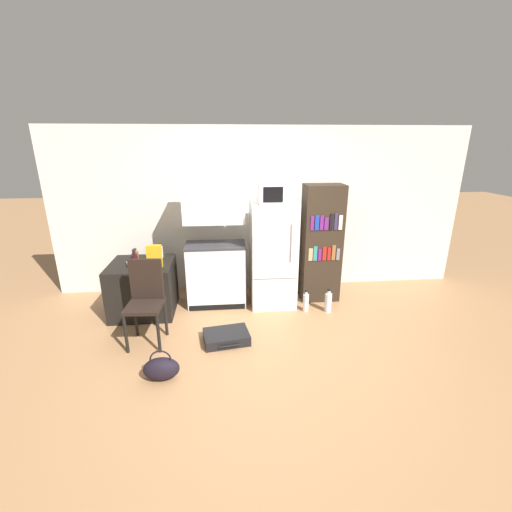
% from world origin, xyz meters
% --- Properties ---
extents(ground_plane, '(24.00, 24.00, 0.00)m').
position_xyz_m(ground_plane, '(0.00, 0.00, 0.00)').
color(ground_plane, '#A3754C').
extents(wall_back, '(6.40, 0.10, 2.51)m').
position_xyz_m(wall_back, '(0.20, 2.00, 1.26)').
color(wall_back, silver).
rests_on(wall_back, ground_plane).
extents(side_table, '(0.84, 0.78, 0.72)m').
position_xyz_m(side_table, '(-1.54, 1.21, 0.36)').
color(side_table, black).
rests_on(side_table, ground_plane).
extents(kitchen_hutch, '(0.84, 0.47, 1.91)m').
position_xyz_m(kitchen_hutch, '(-0.53, 1.37, 0.89)').
color(kitchen_hutch, white).
rests_on(kitchen_hutch, ground_plane).
extents(refrigerator, '(0.63, 0.61, 1.49)m').
position_xyz_m(refrigerator, '(0.28, 1.31, 0.74)').
color(refrigerator, white).
rests_on(refrigerator, ground_plane).
extents(microwave, '(0.44, 0.42, 0.29)m').
position_xyz_m(microwave, '(0.28, 1.31, 1.63)').
color(microwave, silver).
rests_on(microwave, refrigerator).
extents(bookshelf, '(0.56, 0.38, 1.72)m').
position_xyz_m(bookshelf, '(1.01, 1.42, 0.86)').
color(bookshelf, '#2D2319').
rests_on(bookshelf, ground_plane).
extents(bottle_wine_dark, '(0.08, 0.08, 0.29)m').
position_xyz_m(bottle_wine_dark, '(-1.54, 0.92, 0.84)').
color(bottle_wine_dark, black).
rests_on(bottle_wine_dark, side_table).
extents(bottle_amber_beer, '(0.08, 0.08, 0.18)m').
position_xyz_m(bottle_amber_beer, '(-1.63, 1.30, 0.79)').
color(bottle_amber_beer, brown).
rests_on(bottle_amber_beer, side_table).
extents(bottle_milk_white, '(0.06, 0.06, 0.21)m').
position_xyz_m(bottle_milk_white, '(-1.31, 1.44, 0.81)').
color(bottle_milk_white, white).
rests_on(bottle_milk_white, side_table).
extents(bowl, '(0.12, 0.12, 0.03)m').
position_xyz_m(bowl, '(-1.66, 1.19, 0.73)').
color(bowl, silver).
rests_on(bowl, side_table).
extents(cereal_box, '(0.19, 0.07, 0.30)m').
position_xyz_m(cereal_box, '(-1.32, 1.03, 0.87)').
color(cereal_box, gold).
rests_on(cereal_box, side_table).
extents(chair, '(0.43, 0.43, 1.00)m').
position_xyz_m(chair, '(-1.34, 0.46, 0.59)').
color(chair, black).
rests_on(chair, ground_plane).
extents(suitcase_large_flat, '(0.58, 0.45, 0.12)m').
position_xyz_m(suitcase_large_flat, '(-0.41, 0.32, 0.06)').
color(suitcase_large_flat, black).
rests_on(suitcase_large_flat, ground_plane).
extents(handbag, '(0.36, 0.20, 0.33)m').
position_xyz_m(handbag, '(-1.07, -0.31, 0.12)').
color(handbag, black).
rests_on(handbag, ground_plane).
extents(water_bottle_front, '(0.10, 0.10, 0.35)m').
position_xyz_m(water_bottle_front, '(1.02, 0.95, 0.15)').
color(water_bottle_front, silver).
rests_on(water_bottle_front, ground_plane).
extents(water_bottle_middle, '(0.08, 0.08, 0.33)m').
position_xyz_m(water_bottle_middle, '(0.71, 0.99, 0.14)').
color(water_bottle_middle, silver).
rests_on(water_bottle_middle, ground_plane).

